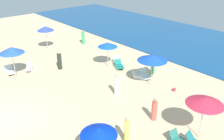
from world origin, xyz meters
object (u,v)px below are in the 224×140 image
Objects in this scene: lounge_chair_0_0 at (119,65)px; lounge_chair_0_1 at (118,62)px; umbrella_2 at (11,50)px; beach_ball_0 at (174,89)px; lounge_chair_2_0 at (9,71)px; lounge_chair_1_0 at (179,140)px; lounge_chair_6_1 at (145,75)px; umbrella_5 at (99,131)px; lounge_chair_6_0 at (139,75)px; beachgoer_4 at (154,110)px; umbrella_6 at (152,58)px; lounge_chair_2_1 at (29,68)px; umbrella_1 at (205,101)px; beachgoer_2 at (83,38)px; beachgoer_1 at (127,131)px; beachgoer_0 at (60,61)px; beachgoer_5 at (153,66)px; beachgoer_3 at (116,86)px; umbrella_4 at (45,28)px; umbrella_0 at (108,45)px.

lounge_chair_0_1 is at bearing 79.44° from lounge_chair_0_0.
umbrella_2 is 13.72m from beach_ball_0.
lounge_chair_1_0 is at bearing -67.12° from lounge_chair_2_0.
umbrella_5 is at bearing -125.57° from lounge_chair_6_1.
beachgoer_4 reaches higher than lounge_chair_6_0.
umbrella_6 is at bearing 58.33° from lounge_chair_1_0.
beachgoer_4 is at bearing -46.14° from lounge_chair_2_1.
umbrella_1 reaches higher than beachgoer_2.
beachgoer_1 reaches higher than beach_ball_0.
beachgoer_0 is (1.02, 3.81, -1.70)m from umbrella_2.
beachgoer_5 is (7.39, 9.57, -1.79)m from umbrella_2.
beach_ball_0 is (-4.24, 3.43, -2.31)m from umbrella_1.
beachgoer_5 is (-7.45, 4.61, -1.75)m from umbrella_1.
umbrella_1 is at bearing -141.54° from lounge_chair_6_0.
beachgoer_1 is at bearing 94.40° from umbrella_5.
beach_ball_0 is (6.85, -0.32, -0.10)m from lounge_chair_0_1.
beachgoer_5 is at bearing -34.98° from lounge_chair_6_0.
lounge_chair_2_0 is 11.58m from lounge_chair_6_0.
beachgoer_1 is 17.96m from beachgoer_2.
umbrella_5 reaches higher than lounge_chair_6_1.
umbrella_5 is at bearing 41.05° from beachgoer_0.
beachgoer_3 is 4.62m from beach_ball_0.
beach_ball_0 is (-1.84, 6.96, -0.69)m from beachgoer_1.
lounge_chair_2_0 is 12.06m from lounge_chair_6_1.
umbrella_2 is 1.80× the size of beachgoer_4.
umbrella_2 is 1.98× the size of lounge_chair_6_0.
lounge_chair_6_0 is at bearing -133.08° from beachgoer_5.
lounge_chair_6_0 is 3.50m from beachgoer_3.
lounge_chair_0_0 is at bearing 15.96° from umbrella_4.
lounge_chair_2_0 is 0.63× the size of umbrella_5.
beach_ball_0 is at bearing 141.06° from umbrella_1.
beachgoer_5 is (-0.12, 1.19, 0.46)m from lounge_chair_6_1.
lounge_chair_0_1 is 7.35m from beachgoer_2.
beachgoer_1 is at bearing -74.04° from lounge_chair_2_0.
umbrella_5 reaches higher than lounge_chair_0_1.
lounge_chair_1_0 is at bearing -99.75° from lounge_chair_6_1.
lounge_chair_1_0 is at bearing -68.25° from beachgoer_2.
lounge_chair_2_1 is at bearing -167.47° from umbrella_1.
lounge_chair_0_1 is 0.92× the size of lounge_chair_6_1.
umbrella_1 reaches higher than lounge_chair_6_0.
beachgoer_0 reaches higher than lounge_chair_1_0.
lounge_chair_0_1 is (0.25, 1.13, -1.94)m from umbrella_0.
lounge_chair_6_0 is at bearing 47.68° from umbrella_2.
umbrella_1 reaches higher than beachgoer_0.
beachgoer_4 is 7.00m from beachgoer_5.
umbrella_0 is 1.66× the size of lounge_chair_0_1.
beachgoer_4 is at bearing -88.79° from lounge_chair_0_0.
umbrella_4 is (-8.07, -2.11, 0.26)m from umbrella_0.
lounge_chair_2_0 reaches higher than lounge_chair_1_0.
lounge_chair_2_1 is (-4.37, -7.18, -0.01)m from lounge_chair_0_1.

